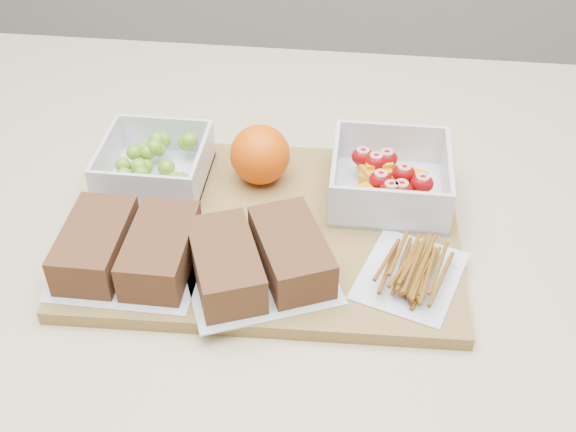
% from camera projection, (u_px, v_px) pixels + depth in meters
% --- Properties ---
extents(cutting_board, '(0.43, 0.32, 0.02)m').
position_uv_depth(cutting_board, '(268.00, 229.00, 0.80)').
color(cutting_board, olive).
rests_on(cutting_board, counter).
extents(grape_container, '(0.12, 0.12, 0.05)m').
position_uv_depth(grape_container, '(156.00, 165.00, 0.85)').
color(grape_container, silver).
rests_on(grape_container, cutting_board).
extents(fruit_container, '(0.13, 0.13, 0.06)m').
position_uv_depth(fruit_container, '(389.00, 180.00, 0.82)').
color(fruit_container, silver).
rests_on(fruit_container, cutting_board).
extents(orange, '(0.07, 0.07, 0.07)m').
position_uv_depth(orange, '(260.00, 155.00, 0.84)').
color(orange, '#EB5505').
rests_on(orange, cutting_board).
extents(sandwich_bag_left, '(0.15, 0.13, 0.05)m').
position_uv_depth(sandwich_bag_left, '(128.00, 248.00, 0.74)').
color(sandwich_bag_left, silver).
rests_on(sandwich_bag_left, cutting_board).
extents(sandwich_bag_center, '(0.19, 0.18, 0.05)m').
position_uv_depth(sandwich_bag_center, '(259.00, 259.00, 0.72)').
color(sandwich_bag_center, silver).
rests_on(sandwich_bag_center, cutting_board).
extents(pretzel_bag, '(0.13, 0.14, 0.03)m').
position_uv_depth(pretzel_bag, '(411.00, 267.00, 0.73)').
color(pretzel_bag, silver).
rests_on(pretzel_bag, cutting_board).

